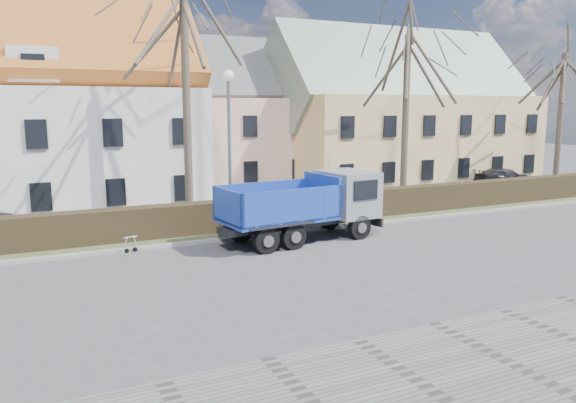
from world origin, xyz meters
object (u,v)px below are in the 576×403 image
dump_truck (297,207)px  parked_car_b (504,177)px  streetlight (230,149)px  cart_frame (125,244)px

dump_truck → parked_car_b: (19.50, 7.87, -0.77)m
streetlight → parked_car_b: bearing=11.3°
parked_car_b → streetlight: bearing=107.8°
streetlight → parked_car_b: (20.93, 4.17, -2.86)m
cart_frame → parked_car_b: 26.87m
dump_truck → streetlight: 4.48m
streetlight → cart_frame: (-5.06, -2.68, -3.13)m
streetlight → parked_car_b: 21.53m
parked_car_b → dump_truck: bearing=118.5°
dump_truck → cart_frame: dump_truck is taller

